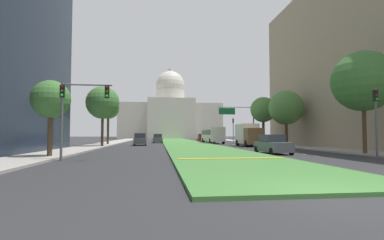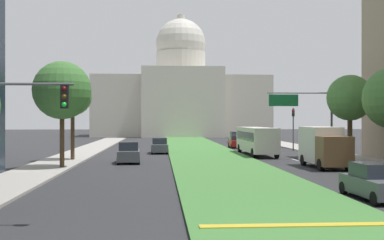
{
  "view_description": "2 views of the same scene",
  "coord_description": "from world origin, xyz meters",
  "px_view_note": "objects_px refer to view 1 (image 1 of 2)",
  "views": [
    {
      "loc": [
        -4.83,
        -7.45,
        1.78
      ],
      "look_at": [
        0.68,
        39.1,
        4.04
      ],
      "focal_mm": 26.76,
      "sensor_mm": 36.0,
      "label": 1
    },
    {
      "loc": [
        -4.88,
        -5.43,
        3.78
      ],
      "look_at": [
        -2.19,
        35.42,
        3.75
      ],
      "focal_mm": 45.68,
      "sensor_mm": 36.0,
      "label": 2
    }
  ],
  "objects_px": {
    "street_tree_left_near": "(51,100)",
    "street_tree_right_far": "(263,110)",
    "capitol_building": "(170,116)",
    "sedan_far_horizon": "(202,138)",
    "box_truck_delivery": "(249,135)",
    "traffic_light_near_right": "(376,113)",
    "sedan_midblock": "(140,140)",
    "sedan_very_far": "(201,137)",
    "sedan_lead_stopped": "(273,145)",
    "sedan_distant": "(158,139)",
    "traffic_light_far_right": "(233,127)",
    "street_tree_right_near": "(363,81)",
    "traffic_light_near_left": "(75,103)",
    "city_bus": "(212,134)",
    "street_tree_left_far": "(108,108)",
    "overhead_guide_sign": "(240,117)",
    "street_tree_left_mid": "(103,103)",
    "street_tree_right_mid": "(286,108)"
  },
  "relations": [
    {
      "from": "street_tree_left_near",
      "to": "street_tree_right_far",
      "type": "bearing_deg",
      "value": 42.7
    },
    {
      "from": "capitol_building",
      "to": "sedan_far_horizon",
      "type": "bearing_deg",
      "value": -83.74
    },
    {
      "from": "street_tree_right_far",
      "to": "box_truck_delivery",
      "type": "height_order",
      "value": "street_tree_right_far"
    },
    {
      "from": "traffic_light_near_right",
      "to": "sedan_midblock",
      "type": "bearing_deg",
      "value": 126.43
    },
    {
      "from": "traffic_light_near_right",
      "to": "capitol_building",
      "type": "bearing_deg",
      "value": 96.59
    },
    {
      "from": "capitol_building",
      "to": "sedan_very_far",
      "type": "distance_m",
      "value": 35.55
    },
    {
      "from": "capitol_building",
      "to": "sedan_lead_stopped",
      "type": "xyz_separation_m",
      "value": [
        5.33,
        -91.29,
        -8.38
      ]
    },
    {
      "from": "capitol_building",
      "to": "sedan_lead_stopped",
      "type": "bearing_deg",
      "value": -86.66
    },
    {
      "from": "sedan_distant",
      "to": "traffic_light_far_right",
      "type": "bearing_deg",
      "value": 10.24
    },
    {
      "from": "street_tree_right_near",
      "to": "sedan_far_horizon",
      "type": "xyz_separation_m",
      "value": [
        -7.01,
        44.62,
        -5.44
      ]
    },
    {
      "from": "sedan_midblock",
      "to": "box_truck_delivery",
      "type": "relative_size",
      "value": 0.67
    },
    {
      "from": "traffic_light_near_left",
      "to": "city_bus",
      "type": "bearing_deg",
      "value": 65.0
    },
    {
      "from": "traffic_light_near_right",
      "to": "sedan_far_horizon",
      "type": "distance_m",
      "value": 47.88
    },
    {
      "from": "capitol_building",
      "to": "sedan_distant",
      "type": "distance_m",
      "value": 59.74
    },
    {
      "from": "capitol_building",
      "to": "traffic_light_near_right",
      "type": "xyz_separation_m",
      "value": [
        11.15,
        -96.54,
        -5.87
      ]
    },
    {
      "from": "traffic_light_near_left",
      "to": "street_tree_left_far",
      "type": "distance_m",
      "value": 27.61
    },
    {
      "from": "street_tree_right_far",
      "to": "city_bus",
      "type": "bearing_deg",
      "value": 131.84
    },
    {
      "from": "street_tree_left_far",
      "to": "traffic_light_far_right",
      "type": "bearing_deg",
      "value": 27.93
    },
    {
      "from": "street_tree_right_far",
      "to": "sedan_very_far",
      "type": "distance_m",
      "value": 37.43
    },
    {
      "from": "traffic_light_near_left",
      "to": "traffic_light_near_right",
      "type": "distance_m",
      "value": 21.47
    },
    {
      "from": "overhead_guide_sign",
      "to": "street_tree_right_near",
      "type": "height_order",
      "value": "street_tree_right_near"
    },
    {
      "from": "sedan_lead_stopped",
      "to": "street_tree_right_far",
      "type": "bearing_deg",
      "value": 71.28
    },
    {
      "from": "sedan_far_horizon",
      "to": "box_truck_delivery",
      "type": "distance_m",
      "value": 27.32
    },
    {
      "from": "street_tree_right_near",
      "to": "street_tree_left_mid",
      "type": "xyz_separation_m",
      "value": [
        -24.76,
        17.72,
        -0.23
      ]
    },
    {
      "from": "street_tree_left_mid",
      "to": "sedan_lead_stopped",
      "type": "xyz_separation_m",
      "value": [
        17.69,
        -15.32,
        -5.2
      ]
    },
    {
      "from": "street_tree_left_near",
      "to": "street_tree_left_mid",
      "type": "relative_size",
      "value": 0.7
    },
    {
      "from": "street_tree_right_mid",
      "to": "street_tree_right_far",
      "type": "distance_m",
      "value": 7.41
    },
    {
      "from": "traffic_light_near_right",
      "to": "traffic_light_far_right",
      "type": "relative_size",
      "value": 1.0
    },
    {
      "from": "street_tree_left_mid",
      "to": "capitol_building",
      "type": "bearing_deg",
      "value": 80.76
    },
    {
      "from": "traffic_light_near_left",
      "to": "city_bus",
      "type": "relative_size",
      "value": 0.47
    },
    {
      "from": "box_truck_delivery",
      "to": "traffic_light_far_right",
      "type": "bearing_deg",
      "value": 81.08
    },
    {
      "from": "overhead_guide_sign",
      "to": "sedan_lead_stopped",
      "type": "distance_m",
      "value": 23.27
    },
    {
      "from": "street_tree_left_far",
      "to": "sedan_very_far",
      "type": "distance_m",
      "value": 40.91
    },
    {
      "from": "street_tree_right_mid",
      "to": "street_tree_left_far",
      "type": "xyz_separation_m",
      "value": [
        -25.72,
        9.13,
        0.47
      ]
    },
    {
      "from": "street_tree_left_near",
      "to": "sedan_far_horizon",
      "type": "xyz_separation_m",
      "value": [
        18.13,
        44.62,
        -3.5
      ]
    },
    {
      "from": "traffic_light_far_right",
      "to": "street_tree_left_mid",
      "type": "xyz_separation_m",
      "value": [
        -23.51,
        -19.93,
        2.69
      ]
    },
    {
      "from": "traffic_light_near_left",
      "to": "box_truck_delivery",
      "type": "distance_m",
      "value": 27.12
    },
    {
      "from": "sedan_very_far",
      "to": "traffic_light_far_right",
      "type": "bearing_deg",
      "value": -81.05
    },
    {
      "from": "street_tree_left_far",
      "to": "sedan_midblock",
      "type": "relative_size",
      "value": 1.78
    },
    {
      "from": "traffic_light_near_left",
      "to": "sedan_midblock",
      "type": "bearing_deg",
      "value": 83.83
    },
    {
      "from": "traffic_light_near_left",
      "to": "street_tree_left_mid",
      "type": "distance_m",
      "value": 20.43
    },
    {
      "from": "street_tree_right_near",
      "to": "capitol_building",
      "type": "bearing_deg",
      "value": 97.54
    },
    {
      "from": "street_tree_left_mid",
      "to": "sedan_midblock",
      "type": "height_order",
      "value": "street_tree_left_mid"
    },
    {
      "from": "sedan_midblock",
      "to": "traffic_light_far_right",
      "type": "bearing_deg",
      "value": 38.84
    },
    {
      "from": "sedan_very_far",
      "to": "traffic_light_near_left",
      "type": "bearing_deg",
      "value": -106.02
    },
    {
      "from": "capitol_building",
      "to": "street_tree_right_mid",
      "type": "bearing_deg",
      "value": -80.61
    },
    {
      "from": "street_tree_left_near",
      "to": "sedan_midblock",
      "type": "xyz_separation_m",
      "value": [
        5.15,
        22.55,
        -3.44
      ]
    },
    {
      "from": "capitol_building",
      "to": "street_tree_left_mid",
      "type": "distance_m",
      "value": 77.04
    },
    {
      "from": "street_tree_left_mid",
      "to": "sedan_far_horizon",
      "type": "xyz_separation_m",
      "value": [
        17.74,
        26.9,
        -5.21
      ]
    },
    {
      "from": "street_tree_left_far",
      "to": "street_tree_right_near",
      "type": "bearing_deg",
      "value": -44.65
    }
  ]
}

